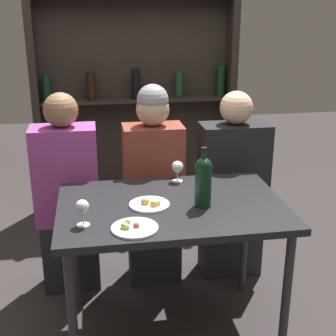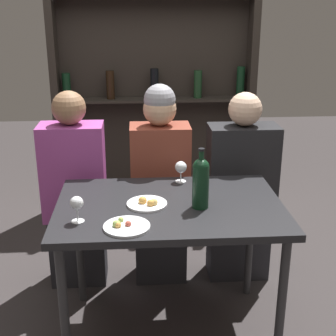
{
  "view_description": "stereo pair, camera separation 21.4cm",
  "coord_description": "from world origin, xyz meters",
  "px_view_note": "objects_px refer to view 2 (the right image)",
  "views": [
    {
      "loc": [
        -0.37,
        -2.12,
        1.71
      ],
      "look_at": [
        0.0,
        0.11,
        0.91
      ],
      "focal_mm": 50.0,
      "sensor_mm": 36.0,
      "label": 1
    },
    {
      "loc": [
        -0.16,
        -2.14,
        1.71
      ],
      "look_at": [
        0.0,
        0.11,
        0.91
      ],
      "focal_mm": 50.0,
      "sensor_mm": 36.0,
      "label": 2
    }
  ],
  "objects_px": {
    "wine_bottle": "(201,181)",
    "food_plate_1": "(147,203)",
    "wine_glass_0": "(181,168)",
    "food_plate_0": "(126,226)",
    "seated_person_left": "(75,196)",
    "wine_glass_1": "(77,204)",
    "seated_person_right": "(240,194)",
    "seated_person_center": "(160,189)"
  },
  "relations": [
    {
      "from": "food_plate_1",
      "to": "wine_bottle",
      "type": "bearing_deg",
      "value": -8.62
    },
    {
      "from": "wine_glass_1",
      "to": "seated_person_right",
      "type": "distance_m",
      "value": 1.21
    },
    {
      "from": "wine_glass_1",
      "to": "food_plate_0",
      "type": "height_order",
      "value": "wine_glass_1"
    },
    {
      "from": "food_plate_0",
      "to": "seated_person_center",
      "type": "bearing_deg",
      "value": 76.19
    },
    {
      "from": "food_plate_0",
      "to": "food_plate_1",
      "type": "relative_size",
      "value": 1.05
    },
    {
      "from": "seated_person_right",
      "to": "seated_person_center",
      "type": "bearing_deg",
      "value": 180.0
    },
    {
      "from": "wine_bottle",
      "to": "seated_person_left",
      "type": "xyz_separation_m",
      "value": [
        -0.69,
        0.6,
        -0.31
      ]
    },
    {
      "from": "wine_bottle",
      "to": "wine_glass_1",
      "type": "relative_size",
      "value": 2.41
    },
    {
      "from": "wine_glass_0",
      "to": "wine_bottle",
      "type": "bearing_deg",
      "value": -80.03
    },
    {
      "from": "seated_person_left",
      "to": "wine_glass_0",
      "type": "bearing_deg",
      "value": -21.54
    },
    {
      "from": "wine_glass_0",
      "to": "food_plate_1",
      "type": "relative_size",
      "value": 0.6
    },
    {
      "from": "seated_person_left",
      "to": "seated_person_center",
      "type": "relative_size",
      "value": 0.97
    },
    {
      "from": "seated_person_left",
      "to": "seated_person_center",
      "type": "height_order",
      "value": "seated_person_center"
    },
    {
      "from": "seated_person_center",
      "to": "food_plate_0",
      "type": "bearing_deg",
      "value": -103.81
    },
    {
      "from": "food_plate_0",
      "to": "wine_bottle",
      "type": "bearing_deg",
      "value": 29.01
    },
    {
      "from": "wine_bottle",
      "to": "seated_person_left",
      "type": "height_order",
      "value": "seated_person_left"
    },
    {
      "from": "wine_glass_0",
      "to": "food_plate_0",
      "type": "bearing_deg",
      "value": -118.49
    },
    {
      "from": "wine_glass_0",
      "to": "seated_person_center",
      "type": "distance_m",
      "value": 0.35
    },
    {
      "from": "wine_bottle",
      "to": "seated_person_center",
      "type": "bearing_deg",
      "value": 105.38
    },
    {
      "from": "food_plate_0",
      "to": "seated_person_right",
      "type": "bearing_deg",
      "value": 48.69
    },
    {
      "from": "food_plate_1",
      "to": "seated_person_left",
      "type": "height_order",
      "value": "seated_person_left"
    },
    {
      "from": "wine_glass_1",
      "to": "food_plate_1",
      "type": "height_order",
      "value": "wine_glass_1"
    },
    {
      "from": "food_plate_0",
      "to": "seated_person_left",
      "type": "height_order",
      "value": "seated_person_left"
    },
    {
      "from": "wine_bottle",
      "to": "food_plate_0",
      "type": "xyz_separation_m",
      "value": [
        -0.36,
        -0.2,
        -0.13
      ]
    },
    {
      "from": "food_plate_1",
      "to": "seated_person_left",
      "type": "xyz_separation_m",
      "value": [
        -0.43,
        0.56,
        -0.19
      ]
    },
    {
      "from": "wine_glass_1",
      "to": "food_plate_1",
      "type": "bearing_deg",
      "value": 26.59
    },
    {
      "from": "wine_bottle",
      "to": "wine_glass_1",
      "type": "bearing_deg",
      "value": -168.08
    },
    {
      "from": "wine_bottle",
      "to": "food_plate_1",
      "type": "xyz_separation_m",
      "value": [
        -0.26,
        0.04,
        -0.13
      ]
    },
    {
      "from": "seated_person_center",
      "to": "seated_person_left",
      "type": "bearing_deg",
      "value": 180.0
    },
    {
      "from": "wine_glass_1",
      "to": "seated_person_center",
      "type": "height_order",
      "value": "seated_person_center"
    },
    {
      "from": "wine_bottle",
      "to": "food_plate_1",
      "type": "height_order",
      "value": "wine_bottle"
    },
    {
      "from": "food_plate_1",
      "to": "seated_person_center",
      "type": "xyz_separation_m",
      "value": [
        0.09,
        0.56,
        -0.15
      ]
    },
    {
      "from": "wine_bottle",
      "to": "seated_person_center",
      "type": "distance_m",
      "value": 0.68
    },
    {
      "from": "food_plate_1",
      "to": "seated_person_center",
      "type": "bearing_deg",
      "value": 80.6
    },
    {
      "from": "seated_person_left",
      "to": "seated_person_right",
      "type": "relative_size",
      "value": 1.02
    },
    {
      "from": "wine_glass_0",
      "to": "food_plate_1",
      "type": "xyz_separation_m",
      "value": [
        -0.2,
        -0.31,
        -0.07
      ]
    },
    {
      "from": "wine_glass_1",
      "to": "food_plate_1",
      "type": "xyz_separation_m",
      "value": [
        0.32,
        0.16,
        -0.08
      ]
    },
    {
      "from": "wine_bottle",
      "to": "wine_glass_0",
      "type": "relative_size",
      "value": 2.51
    },
    {
      "from": "seated_person_left",
      "to": "seated_person_right",
      "type": "height_order",
      "value": "seated_person_left"
    },
    {
      "from": "wine_glass_0",
      "to": "food_plate_1",
      "type": "height_order",
      "value": "wine_glass_0"
    },
    {
      "from": "seated_person_left",
      "to": "food_plate_0",
      "type": "bearing_deg",
      "value": -67.73
    },
    {
      "from": "wine_glass_1",
      "to": "seated_person_right",
      "type": "xyz_separation_m",
      "value": [
        0.93,
        0.72,
        -0.28
      ]
    }
  ]
}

